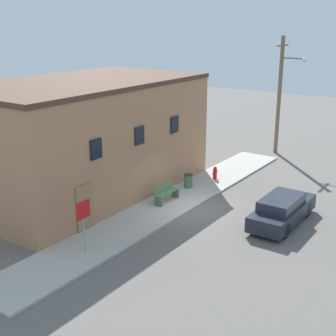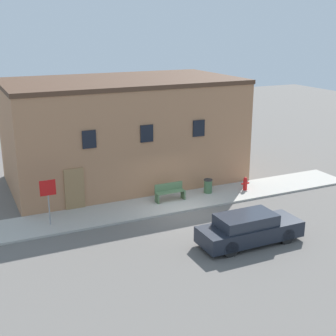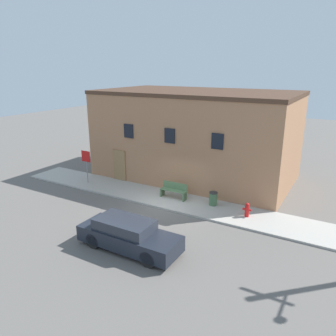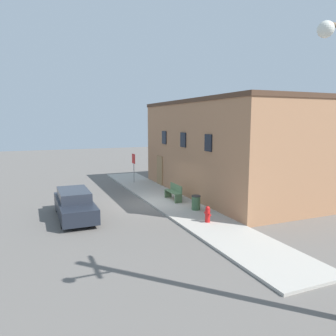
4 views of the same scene
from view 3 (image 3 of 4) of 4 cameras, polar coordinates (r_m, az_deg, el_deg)
name	(u,v)px [view 3 (image 3 of 4)]	position (r m, az deg, el deg)	size (l,w,h in m)	color
ground_plane	(160,209)	(18.32, -1.34, -7.16)	(80.00, 80.00, 0.00)	#66605B
sidewalk	(172,200)	(19.34, 0.68, -5.64)	(21.70, 2.61, 0.10)	#B2ADA3
brick_building	(196,135)	(23.10, 4.88, 5.81)	(13.23, 7.46, 6.04)	#A87551
fire_hydrant	(247,210)	(17.56, 13.61, -7.08)	(0.48, 0.23, 0.76)	red
stop_sign	(86,160)	(22.31, -14.05, 1.30)	(0.73, 0.06, 2.18)	gray
bench	(174,190)	(19.39, 1.02, -3.93)	(1.59, 0.44, 0.93)	#4C6B47
trash_bin	(213,199)	(18.61, 7.86, -5.29)	(0.48, 0.48, 0.77)	#426642
parked_car	(128,235)	(14.42, -6.96, -11.51)	(4.57, 1.61, 1.35)	black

